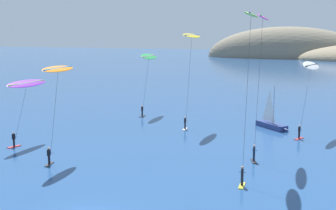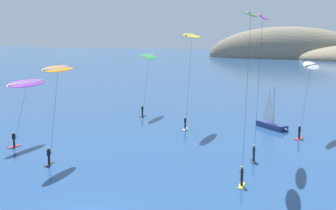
# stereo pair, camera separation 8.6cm
# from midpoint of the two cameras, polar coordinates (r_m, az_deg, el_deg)

# --- Properties ---
(headland_island) EXTENTS (120.65, 46.09, 31.45)m
(headland_island) POSITION_cam_midpoint_polar(r_m,az_deg,el_deg) (222.45, 19.02, 5.99)
(headland_island) COLOR #84755B
(headland_island) RESTS_ON ground
(sailboat_near) EXTENTS (4.97, 4.81, 5.70)m
(sailboat_near) POSITION_cam_midpoint_polar(r_m,az_deg,el_deg) (56.81, 14.00, -2.49)
(sailboat_near) COLOR navy
(sailboat_near) RESTS_ON ground
(kitesurfer_purple) EXTENTS (1.71, 6.57, 7.16)m
(kitesurfer_purple) POSITION_cam_midpoint_polar(r_m,az_deg,el_deg) (50.11, -18.71, 2.33)
(kitesurfer_purple) COLOR red
(kitesurfer_purple) RESTS_ON ground
(kitesurfer_green) EXTENTS (1.81, 7.00, 9.29)m
(kitesurfer_green) POSITION_cam_midpoint_polar(r_m,az_deg,el_deg) (65.13, -2.69, 6.13)
(kitesurfer_green) COLOR #2D2D33
(kitesurfer_green) RESTS_ON ground
(kitesurfer_orange) EXTENTS (1.67, 5.88, 9.25)m
(kitesurfer_orange) POSITION_cam_midpoint_polar(r_m,az_deg,el_deg) (42.19, -14.80, 3.83)
(kitesurfer_orange) COLOR #2D2D33
(kitesurfer_orange) RESTS_ON ground
(kitesurfer_lime) EXTENTS (1.78, 9.16, 14.28)m
(kitesurfer_lime) POSITION_cam_midpoint_polar(r_m,az_deg,el_deg) (38.54, 11.03, 10.25)
(kitesurfer_lime) COLOR yellow
(kitesurfer_lime) RESTS_ON ground
(kitesurfer_magenta) EXTENTS (1.43, 8.05, 14.34)m
(kitesurfer_magenta) POSITION_cam_midpoint_polar(r_m,az_deg,el_deg) (44.24, 12.57, 10.19)
(kitesurfer_magenta) COLOR #2D2D33
(kitesurfer_magenta) RESTS_ON ground
(kitesurfer_white) EXTENTS (2.80, 6.98, 9.00)m
(kitesurfer_white) POSITION_cam_midpoint_polar(r_m,az_deg,el_deg) (54.15, 18.69, 4.49)
(kitesurfer_white) COLOR red
(kitesurfer_white) RESTS_ON ground
(kitesurfer_yellow) EXTENTS (1.66, 6.29, 12.40)m
(kitesurfer_yellow) POSITION_cam_midpoint_polar(r_m,az_deg,el_deg) (55.66, 3.15, 8.57)
(kitesurfer_yellow) COLOR silver
(kitesurfer_yellow) RESTS_ON ground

